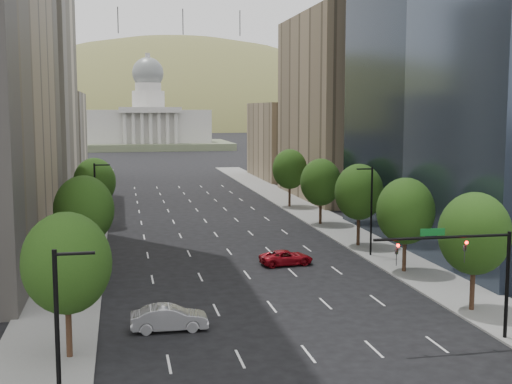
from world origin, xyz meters
TOP-DOWN VIEW (x-y plane):
  - sidewalk_left at (-15.50, 60.00)m, footprint 6.00×200.00m
  - sidewalk_right at (15.50, 60.00)m, footprint 6.00×200.00m
  - midrise_cream_left at (-25.00, 103.00)m, footprint 14.00×30.00m
  - filler_left at (-25.00, 136.00)m, footprint 14.00×26.00m
  - parking_tan_right at (25.00, 100.00)m, footprint 14.00×30.00m
  - filler_right at (25.00, 133.00)m, footprint 14.00×26.00m
  - tree_right_1 at (14.00, 36.00)m, footprint 5.20×5.20m
  - tree_right_2 at (14.00, 48.00)m, footprint 5.20×5.20m
  - tree_right_3 at (14.00, 60.00)m, footprint 5.20×5.20m
  - tree_right_4 at (14.00, 74.00)m, footprint 5.20×5.20m
  - tree_right_5 at (14.00, 90.00)m, footprint 5.20×5.20m
  - tree_left_0 at (-14.00, 32.00)m, footprint 5.20×5.20m
  - tree_left_1 at (-14.00, 52.00)m, footprint 5.20×5.20m
  - tree_left_2 at (-14.00, 78.00)m, footprint 5.20×5.20m
  - streetlight_rn at (13.44, 55.00)m, footprint 1.70×0.20m
  - streetlight_ls at (-13.44, 20.00)m, footprint 1.70×0.20m
  - streetlight_ln at (-13.44, 65.00)m, footprint 1.70×0.20m
  - traffic_signal at (10.53, 30.00)m, footprint 9.12×0.40m
  - capitol at (0.00, 249.71)m, footprint 60.00×40.00m
  - foothills at (34.67, 599.39)m, footprint 720.00×413.00m
  - car_silver at (-7.86, 36.05)m, footprint 5.16×1.89m
  - car_red_far at (4.36, 53.11)m, footprint 5.29×2.91m

SIDE VIEW (x-z plane):
  - foothills at x=34.67m, z-range -169.28..93.72m
  - sidewalk_left at x=-15.50m, z-range 0.00..0.15m
  - sidewalk_right at x=15.50m, z-range 0.00..0.15m
  - car_red_far at x=4.36m, z-range 0.00..1.40m
  - car_silver at x=-7.86m, z-range 0.00..1.69m
  - streetlight_rn at x=13.44m, z-range 0.34..9.34m
  - streetlight_ls at x=-13.44m, z-range 0.34..9.34m
  - streetlight_ln at x=-13.44m, z-range 0.34..9.34m
  - traffic_signal at x=10.53m, z-range 1.49..8.86m
  - tree_right_4 at x=14.00m, z-range 1.23..9.69m
  - tree_right_2 at x=14.00m, z-range 1.30..9.91m
  - tree_left_2 at x=-14.00m, z-range 1.34..10.02m
  - tree_right_1 at x=14.00m, z-range 1.37..10.12m
  - tree_right_5 at x=14.00m, z-range 1.37..10.12m
  - tree_left_0 at x=-14.00m, z-range 1.37..10.12m
  - tree_right_3 at x=14.00m, z-range 1.44..10.34m
  - tree_left_1 at x=-14.00m, z-range 1.48..10.45m
  - filler_right at x=25.00m, z-range 0.00..16.00m
  - capitol at x=0.00m, z-range -9.02..26.18m
  - filler_left at x=-25.00m, z-range 0.00..18.00m
  - parking_tan_right at x=25.00m, z-range 0.00..30.00m
  - midrise_cream_left at x=-25.00m, z-range 0.00..35.00m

